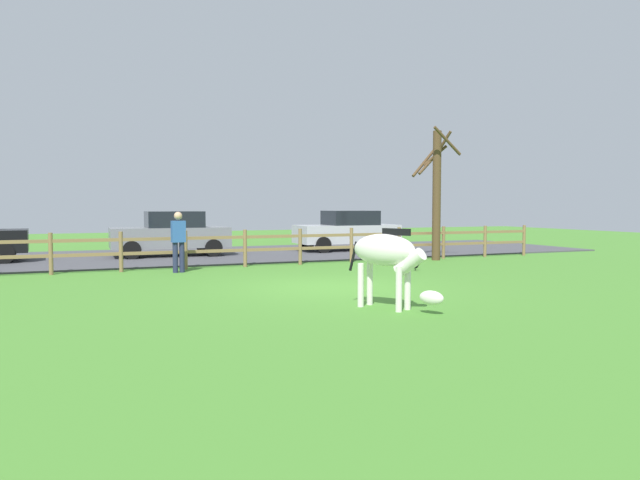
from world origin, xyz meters
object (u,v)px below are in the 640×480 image
object	(u,v)px
parked_car_silver	(348,230)
zebra	(388,256)
parked_car_grey	(171,233)
crow_on_grass	(416,266)
visitor_near_fence	(178,239)
bare_tree	(436,190)

from	to	relation	value
parked_car_silver	zebra	bearing A→B (deg)	-112.27
parked_car_grey	zebra	bearing A→B (deg)	-81.02
zebra	parked_car_silver	world-z (taller)	parked_car_silver
crow_on_grass	visitor_near_fence	world-z (taller)	visitor_near_fence
crow_on_grass	parked_car_grey	distance (m)	8.99
parked_car_silver	parked_car_grey	world-z (taller)	same
zebra	visitor_near_fence	distance (m)	7.52
parked_car_grey	visitor_near_fence	size ratio (longest dim) A/B	2.45
crow_on_grass	bare_tree	bearing A→B (deg)	46.92
bare_tree	parked_car_grey	distance (m)	9.25
parked_car_grey	visitor_near_fence	distance (m)	4.96
visitor_near_fence	crow_on_grass	bearing A→B (deg)	-18.34
visitor_near_fence	parked_car_silver	bearing A→B (deg)	33.55
bare_tree	parked_car_silver	distance (m)	4.83
parked_car_grey	visitor_near_fence	bearing A→B (deg)	-96.33
bare_tree	zebra	world-z (taller)	bare_tree
zebra	parked_car_silver	size ratio (longest dim) A/B	0.44
bare_tree	visitor_near_fence	world-z (taller)	bare_tree
bare_tree	visitor_near_fence	size ratio (longest dim) A/B	2.64
zebra	crow_on_grass	world-z (taller)	zebra
parked_car_silver	parked_car_grey	distance (m)	6.81
crow_on_grass	visitor_near_fence	size ratio (longest dim) A/B	0.13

